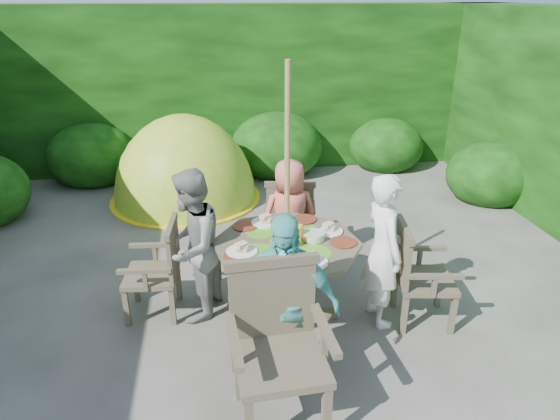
{
  "coord_description": "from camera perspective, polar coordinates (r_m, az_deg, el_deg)",
  "views": [
    {
      "loc": [
        -0.42,
        -4.18,
        2.63
      ],
      "look_at": [
        0.16,
        -0.12,
        0.85
      ],
      "focal_mm": 32.0,
      "sensor_mm": 36.0,
      "label": 1
    }
  ],
  "objects": [
    {
      "name": "ground",
      "position": [
        4.96,
        -2.06,
        -8.59
      ],
      "size": [
        60.0,
        60.0,
        0.0
      ],
      "primitive_type": "plane",
      "color": "#47443F",
      "rests_on": "ground"
    },
    {
      "name": "hedge_enclosure",
      "position": [
        5.7,
        -3.72,
        9.42
      ],
      "size": [
        9.0,
        9.0,
        2.5
      ],
      "color": "black",
      "rests_on": "ground"
    },
    {
      "name": "patio_table",
      "position": [
        4.21,
        0.83,
        -5.05
      ],
      "size": [
        1.47,
        1.47,
        0.88
      ],
      "rotation": [
        0.0,
        0.0,
        -0.19
      ],
      "color": "#413A2A",
      "rests_on": "ground"
    },
    {
      "name": "parasol_pole",
      "position": [
        4.0,
        0.81,
        1.02
      ],
      "size": [
        0.05,
        0.05,
        2.2
      ],
      "primitive_type": "cylinder",
      "rotation": [
        0.0,
        0.0,
        -0.19
      ],
      "color": "olive",
      "rests_on": "ground"
    },
    {
      "name": "garden_chair_right",
      "position": [
        4.4,
        15.39,
        -6.98
      ],
      "size": [
        0.53,
        0.58,
        0.87
      ],
      "rotation": [
        0.0,
        0.0,
        1.42
      ],
      "color": "#413A2A",
      "rests_on": "ground"
    },
    {
      "name": "garden_chair_left",
      "position": [
        4.47,
        -13.64,
        -6.48
      ],
      "size": [
        0.49,
        0.54,
        0.84
      ],
      "rotation": [
        0.0,
        0.0,
        -1.66
      ],
      "color": "#413A2A",
      "rests_on": "ground"
    },
    {
      "name": "garden_chair_back",
      "position": [
        5.27,
        1.17,
        -0.78
      ],
      "size": [
        0.6,
        0.55,
        0.87
      ],
      "rotation": [
        0.0,
        0.0,
        2.96
      ],
      "color": "#413A2A",
      "rests_on": "ground"
    },
    {
      "name": "garden_chair_front",
      "position": [
        3.33,
        -0.29,
        -14.91
      ],
      "size": [
        0.66,
        0.6,
        1.05
      ],
      "rotation": [
        0.0,
        0.0,
        0.06
      ],
      "color": "#413A2A",
      "rests_on": "ground"
    },
    {
      "name": "child_right",
      "position": [
        4.24,
        11.68,
        -4.54
      ],
      "size": [
        0.37,
        0.52,
        1.34
      ],
      "primitive_type": "imported",
      "rotation": [
        0.0,
        0.0,
        1.67
      ],
      "color": "white",
      "rests_on": "ground"
    },
    {
      "name": "child_left",
      "position": [
        4.28,
        -10.01,
        -4.1
      ],
      "size": [
        0.69,
        0.78,
        1.34
      ],
      "primitive_type": "imported",
      "rotation": [
        0.0,
        0.0,
        -1.9
      ],
      "color": "gray",
      "rests_on": "ground"
    },
    {
      "name": "child_back",
      "position": [
        4.94,
        1.08,
        -0.84
      ],
      "size": [
        0.62,
        0.44,
        1.19
      ],
      "primitive_type": "imported",
      "rotation": [
        0.0,
        0.0,
        3.24
      ],
      "color": "#D86659",
      "rests_on": "ground"
    },
    {
      "name": "child_front",
      "position": [
        3.5,
        0.33,
        -10.52
      ],
      "size": [
        0.85,
        0.58,
        1.34
      ],
      "primitive_type": "imported",
      "rotation": [
        0.0,
        0.0,
        -0.35
      ],
      "color": "#54C4BB",
      "rests_on": "ground"
    },
    {
      "name": "dome_tent",
      "position": [
        7.08,
        -10.61,
        1.27
      ],
      "size": [
        2.38,
        2.38,
        2.36
      ],
      "rotation": [
        0.0,
        0.0,
        0.27
      ],
      "color": "#83BC24",
      "rests_on": "ground"
    }
  ]
}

